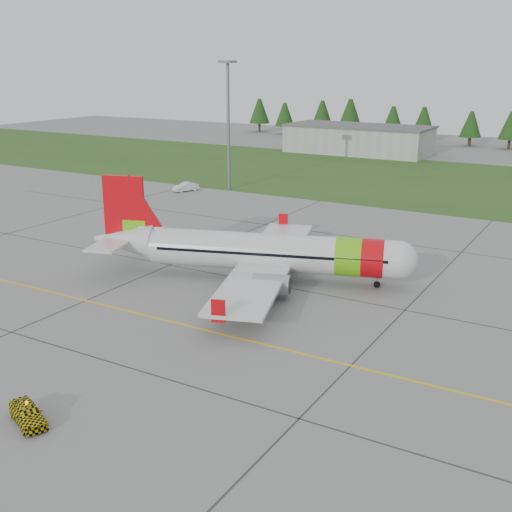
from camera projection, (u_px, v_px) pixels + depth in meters
The scene contains 8 objects.
ground at pixel (164, 378), 42.58m from camera, with size 320.00×320.00×0.00m, color gray.
aircraft at pixel (264, 252), 61.12m from camera, with size 30.76×29.14×9.62m.
follow_me_car at pixel (26, 395), 36.80m from camera, with size 1.45×1.23×3.60m, color yellow.
service_van at pixel (185, 178), 103.72m from camera, with size 1.50×1.42×4.30m, color silver.
grass_strip at pixel (461, 184), 110.32m from camera, with size 320.00×50.00×0.03m, color #30561E.
taxi_guideline at pixel (229, 336), 49.18m from camera, with size 120.00×0.25×0.02m, color gold.
hangar_west at pixel (358, 140), 147.08m from camera, with size 32.00×14.00×6.00m, color #A8A8A3.
floodlight_mast at pixel (228, 128), 103.06m from camera, with size 0.50×0.50×20.00m, color slate.
Camera 1 is at (24.65, -30.06, 20.13)m, focal length 45.00 mm.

